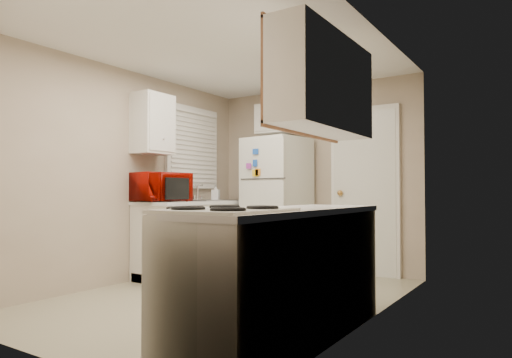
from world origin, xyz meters
The scene contains 19 objects.
floor centered at (0.00, 0.00, 0.00)m, with size 3.80×3.80×0.00m, color #BAB492.
ceiling centered at (0.00, 0.00, 2.40)m, with size 3.80×3.80×0.00m, color white.
wall_left centered at (-1.40, 0.00, 1.20)m, with size 3.80×3.80×0.00m, color tan.
wall_right centered at (1.40, 0.00, 1.20)m, with size 3.80×3.80×0.00m, color tan.
wall_back centered at (0.00, 1.90, 1.20)m, with size 2.80×2.80×0.00m, color tan.
wall_front centered at (0.00, -1.90, 1.20)m, with size 2.80×2.80×0.00m, color tan.
left_counter centered at (-1.10, 0.90, 0.45)m, with size 0.60×1.80×0.90m, color silver.
dishwasher centered at (-0.81, 0.30, 0.49)m, with size 0.03×0.58×0.72m, color black.
sink centered at (-1.10, 1.05, 0.86)m, with size 0.54×0.74×0.16m, color gray.
microwave centered at (-1.15, 0.26, 1.05)m, with size 0.33×0.60×0.40m, color #8B0801.
soap_bottle centered at (-1.15, 1.27, 1.00)m, with size 0.10×0.10×0.21m, color silver.
window_blinds centered at (-1.36, 1.05, 1.60)m, with size 0.10×0.98×1.08m, color silver.
upper_cabinet_left centered at (-1.25, 0.22, 1.80)m, with size 0.30×0.45×0.70m, color silver.
refrigerator centered at (-0.35, 1.53, 0.85)m, with size 0.70×0.68×1.70m, color silver.
cabinet_over_fridge centered at (-0.40, 1.75, 2.00)m, with size 0.70×0.30×0.40m, color silver.
interior_door centered at (0.70, 1.86, 1.02)m, with size 0.86×0.06×2.08m, color silver.
right_counter centered at (1.10, -0.80, 0.45)m, with size 0.60×2.00×0.90m, color silver.
stove centered at (1.05, -1.42, 0.45)m, with size 0.60×0.74×0.90m, color silver.
upper_cabinet_right centered at (1.25, -0.50, 1.80)m, with size 0.30×1.20×0.70m, color silver.
Camera 1 is at (2.64, -3.54, 1.01)m, focal length 32.00 mm.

